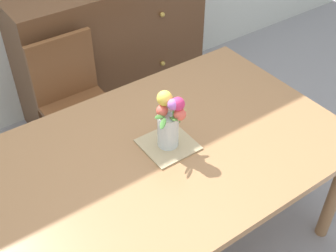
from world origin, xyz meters
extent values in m
plane|color=#939399|center=(0.00, 0.00, 0.00)|extent=(12.00, 12.00, 0.00)
cube|color=#9E7047|center=(0.00, 0.00, 0.72)|extent=(1.84, 1.12, 0.04)
cylinder|color=#9E7047|center=(0.84, -0.48, 0.35)|extent=(0.07, 0.07, 0.70)
cylinder|color=#9E7047|center=(0.84, 0.48, 0.35)|extent=(0.07, 0.07, 0.70)
cube|color=brown|center=(-0.01, 0.82, 0.46)|extent=(0.42, 0.42, 0.04)
cylinder|color=brown|center=(0.17, 0.64, 0.22)|extent=(0.04, 0.04, 0.44)
cylinder|color=brown|center=(-0.19, 0.64, 0.22)|extent=(0.04, 0.04, 0.44)
cylinder|color=brown|center=(0.17, 1.00, 0.22)|extent=(0.04, 0.04, 0.44)
cylinder|color=brown|center=(-0.19, 1.00, 0.22)|extent=(0.04, 0.04, 0.44)
cube|color=brown|center=(-0.01, 1.01, 0.69)|extent=(0.42, 0.04, 0.42)
cube|color=brown|center=(0.50, 1.33, 0.50)|extent=(1.40, 0.44, 1.00)
sphere|color=#B7933D|center=(0.20, 1.10, 0.78)|extent=(0.04, 0.04, 0.04)
sphere|color=#B7933D|center=(0.80, 1.10, 0.78)|extent=(0.04, 0.04, 0.04)
sphere|color=#B7933D|center=(0.20, 1.10, 0.38)|extent=(0.04, 0.04, 0.04)
sphere|color=#B7933D|center=(0.80, 1.10, 0.38)|extent=(0.04, 0.04, 0.04)
cube|color=tan|center=(0.08, 0.01, 0.74)|extent=(0.24, 0.24, 0.01)
cylinder|color=silver|center=(0.08, 0.01, 0.83)|extent=(0.10, 0.10, 0.17)
sphere|color=#D12D66|center=(0.10, -0.03, 1.01)|extent=(0.06, 0.06, 0.06)
cylinder|color=#478438|center=(0.10, -0.03, 0.96)|extent=(0.01, 0.01, 0.10)
sphere|color=#E55B4C|center=(0.05, 0.02, 0.96)|extent=(0.05, 0.05, 0.05)
cylinder|color=#478438|center=(0.05, 0.02, 0.93)|extent=(0.01, 0.01, 0.04)
sphere|color=white|center=(0.10, 0.03, 0.96)|extent=(0.06, 0.06, 0.06)
cylinder|color=#478438|center=(0.10, 0.03, 0.93)|extent=(0.01, 0.01, 0.05)
sphere|color=#E55B4C|center=(0.10, -0.04, 0.96)|extent=(0.06, 0.06, 0.06)
cylinder|color=#478438|center=(0.10, -0.04, 0.93)|extent=(0.01, 0.01, 0.05)
sphere|color=#B266C6|center=(0.08, -0.03, 1.01)|extent=(0.05, 0.05, 0.05)
cylinder|color=#478438|center=(0.08, -0.03, 0.96)|extent=(0.01, 0.01, 0.10)
sphere|color=#EFD14C|center=(0.07, 0.03, 1.01)|extent=(0.07, 0.07, 0.07)
cylinder|color=#478438|center=(0.07, 0.03, 0.96)|extent=(0.01, 0.01, 0.10)
ellipsoid|color=#478438|center=(0.07, -0.04, 0.94)|extent=(0.03, 0.07, 0.03)
ellipsoid|color=#478438|center=(0.02, -0.03, 0.94)|extent=(0.07, 0.06, 0.02)
ellipsoid|color=#478438|center=(0.03, 0.00, 0.95)|extent=(0.07, 0.04, 0.04)
ellipsoid|color=#478438|center=(0.13, 0.00, 0.92)|extent=(0.07, 0.04, 0.02)
camera|label=1|loc=(-0.81, -1.23, 2.16)|focal=46.60mm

